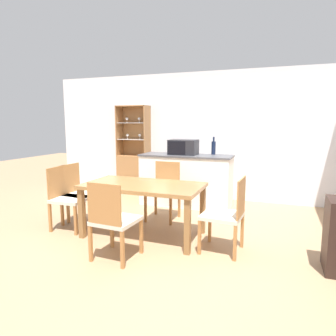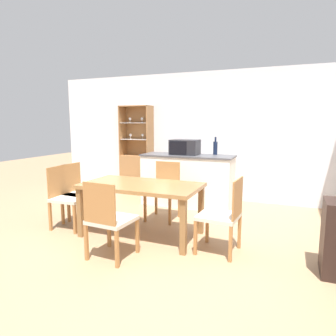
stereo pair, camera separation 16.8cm
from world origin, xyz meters
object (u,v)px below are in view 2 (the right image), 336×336
at_px(dining_chair_head_far, 164,191).
at_px(dining_chair_head_near, 109,219).
at_px(microwave, 185,147).
at_px(wine_bottle, 215,148).
at_px(display_cabinet, 137,167).
at_px(dining_chair_side_left_far, 80,193).
at_px(dining_table, 141,190).
at_px(dining_chair_side_right_near, 223,215).
at_px(dining_chair_side_left_near, 68,197).

distance_m(dining_chair_head_far, dining_chair_head_near, 1.56).
relative_size(microwave, wine_bottle, 1.57).
height_order(display_cabinet, wine_bottle, display_cabinet).
height_order(dining_chair_side_left_far, wine_bottle, wine_bottle).
bearing_deg(dining_chair_head_far, wine_bottle, -116.37).
bearing_deg(dining_chair_side_left_far, dining_chair_head_near, 55.57).
bearing_deg(dining_chair_head_near, dining_table, 93.21).
distance_m(dining_chair_side_left_far, dining_chair_side_right_near, 2.31).
bearing_deg(microwave, dining_chair_head_far, -92.16).
relative_size(display_cabinet, dining_chair_side_left_near, 2.08).
xyz_separation_m(dining_chair_head_far, dining_chair_side_left_near, (-1.15, -0.91, 0.00)).
height_order(dining_chair_head_far, dining_chair_side_right_near, same).
distance_m(dining_chair_head_far, dining_chair_side_left_near, 1.47).
distance_m(dining_chair_head_near, microwave, 2.55).
bearing_deg(microwave, dining_chair_side_left_near, -123.01).
relative_size(dining_chair_head_far, dining_chair_side_left_far, 1.00).
distance_m(dining_chair_head_far, wine_bottle, 1.41).
distance_m(dining_chair_head_far, dining_chair_side_right_near, 1.47).
height_order(display_cabinet, dining_chair_side_left_near, display_cabinet).
height_order(dining_chair_head_far, dining_chair_side_left_near, same).
height_order(dining_chair_side_right_near, microwave, microwave).
height_order(dining_table, wine_bottle, wine_bottle).
relative_size(dining_chair_side_right_near, microwave, 1.78).
bearing_deg(dining_chair_head_near, display_cabinet, 116.19).
distance_m(dining_chair_side_left_near, wine_bottle, 2.73).
bearing_deg(microwave, dining_table, -91.16).
height_order(dining_table, dining_chair_side_left_far, dining_chair_side_left_far).
bearing_deg(microwave, dining_chair_side_right_near, -58.54).
bearing_deg(dining_table, dining_chair_head_far, 90.02).
relative_size(dining_chair_side_left_near, wine_bottle, 2.78).
xyz_separation_m(dining_chair_side_left_near, microwave, (1.18, 1.82, 0.63)).
relative_size(dining_chair_head_far, wine_bottle, 2.78).
xyz_separation_m(display_cabinet, dining_chair_side_right_near, (2.41, -2.36, -0.11)).
relative_size(dining_chair_side_left_near, dining_chair_side_right_near, 1.00).
bearing_deg(dining_chair_side_right_near, dining_chair_head_near, 123.51).
distance_m(dining_chair_side_left_far, dining_chair_side_left_near, 0.26).
bearing_deg(wine_bottle, dining_chair_side_left_far, -133.77).
height_order(display_cabinet, dining_table, display_cabinet).
height_order(dining_chair_side_left_near, microwave, microwave).
bearing_deg(dining_chair_side_right_near, dining_chair_side_left_near, 94.21).
distance_m(dining_chair_side_left_far, wine_bottle, 2.54).
distance_m(dining_chair_side_left_far, dining_chair_head_near, 1.46).
height_order(dining_table, dining_chair_side_right_near, dining_chair_side_right_near).
bearing_deg(dining_table, dining_chair_side_left_far, 173.42).
distance_m(display_cabinet, dining_chair_side_left_far, 2.10).
relative_size(dining_table, dining_chair_side_right_near, 1.75).
relative_size(display_cabinet, microwave, 3.69).
bearing_deg(dining_chair_head_far, dining_chair_side_right_near, 141.34).
height_order(dining_chair_side_left_near, dining_chair_head_near, same).
bearing_deg(dining_chair_side_right_near, dining_chair_head_far, 55.82).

